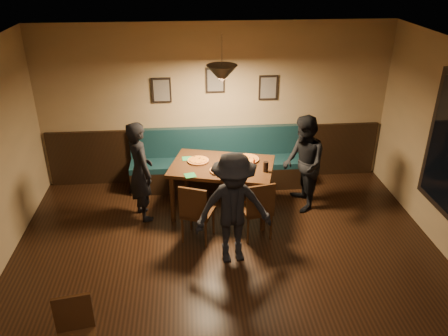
% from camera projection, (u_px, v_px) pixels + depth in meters
% --- Properties ---
extents(floor, '(7.00, 7.00, 0.00)m').
position_uv_depth(floor, '(237.00, 316.00, 5.25)').
color(floor, black).
rests_on(floor, ground).
extents(ceiling, '(7.00, 7.00, 0.00)m').
position_uv_depth(ceiling, '(241.00, 80.00, 4.01)').
color(ceiling, silver).
rests_on(ceiling, ground).
extents(wall_back, '(6.00, 0.00, 6.00)m').
position_uv_depth(wall_back, '(215.00, 105.00, 7.76)').
color(wall_back, '#8C704F').
rests_on(wall_back, ground).
extents(wainscot, '(5.88, 0.06, 1.00)m').
position_uv_depth(wainscot, '(216.00, 154.00, 8.13)').
color(wainscot, black).
rests_on(wainscot, ground).
extents(booth_bench, '(3.00, 0.60, 1.00)m').
position_uv_depth(booth_bench, '(217.00, 160.00, 7.89)').
color(booth_bench, '#0F232D').
rests_on(booth_bench, ground).
extents(picture_left, '(0.32, 0.04, 0.42)m').
position_uv_depth(picture_left, '(162.00, 90.00, 7.53)').
color(picture_left, black).
rests_on(picture_left, wall_back).
extents(picture_center, '(0.32, 0.04, 0.42)m').
position_uv_depth(picture_center, '(215.00, 80.00, 7.53)').
color(picture_center, black).
rests_on(picture_center, wall_back).
extents(picture_right, '(0.32, 0.04, 0.42)m').
position_uv_depth(picture_right, '(268.00, 88.00, 7.67)').
color(picture_right, black).
rests_on(picture_right, wall_back).
extents(pendant_lamp, '(0.44, 0.44, 0.25)m').
position_uv_depth(pendant_lamp, '(222.00, 74.00, 6.33)').
color(pendant_lamp, black).
rests_on(pendant_lamp, ceiling).
extents(dining_table, '(1.76, 1.36, 0.83)m').
position_uv_depth(dining_table, '(222.00, 188.00, 7.14)').
color(dining_table, '#321D0E').
rests_on(dining_table, floor).
extents(chair_near_left, '(0.53, 0.53, 0.92)m').
position_uv_depth(chair_near_left, '(198.00, 211.00, 6.45)').
color(chair_near_left, black).
rests_on(chair_near_left, floor).
extents(chair_near_right, '(0.48, 0.48, 0.93)m').
position_uv_depth(chair_near_right, '(256.00, 208.00, 6.52)').
color(chair_near_right, black).
rests_on(chair_near_right, floor).
extents(diner_left, '(0.59, 0.69, 1.59)m').
position_uv_depth(diner_left, '(140.00, 171.00, 6.84)').
color(diner_left, black).
rests_on(diner_left, floor).
extents(diner_right, '(0.61, 0.78, 1.56)m').
position_uv_depth(diner_right, '(303.00, 164.00, 7.11)').
color(diner_right, black).
rests_on(diner_right, floor).
extents(diner_front, '(1.08, 0.70, 1.58)m').
position_uv_depth(diner_front, '(233.00, 209.00, 5.87)').
color(diner_front, black).
rests_on(diner_front, floor).
extents(pizza_a, '(0.42, 0.42, 0.04)m').
position_uv_depth(pizza_a, '(198.00, 160.00, 7.05)').
color(pizza_a, orange).
rests_on(pizza_a, dining_table).
extents(pizza_b, '(0.41, 0.41, 0.04)m').
position_uv_depth(pizza_b, '(221.00, 170.00, 6.75)').
color(pizza_b, gold).
rests_on(pizza_b, dining_table).
extents(pizza_c, '(0.42, 0.42, 0.04)m').
position_uv_depth(pizza_c, '(247.00, 159.00, 7.10)').
color(pizza_c, '#C06D24').
rests_on(pizza_c, dining_table).
extents(soda_glass, '(0.09, 0.09, 0.16)m').
position_uv_depth(soda_glass, '(266.00, 167.00, 6.72)').
color(soda_glass, black).
rests_on(soda_glass, dining_table).
extents(tabasco_bottle, '(0.03, 0.03, 0.12)m').
position_uv_depth(tabasco_bottle, '(254.00, 162.00, 6.91)').
color(tabasco_bottle, maroon).
rests_on(tabasco_bottle, dining_table).
extents(napkin_a, '(0.17, 0.17, 0.01)m').
position_uv_depth(napkin_a, '(187.00, 159.00, 7.16)').
color(napkin_a, '#227F43').
rests_on(napkin_a, dining_table).
extents(napkin_b, '(0.19, 0.19, 0.01)m').
position_uv_depth(napkin_b, '(190.00, 175.00, 6.63)').
color(napkin_b, '#1B682F').
rests_on(napkin_b, dining_table).
extents(cutlery_set, '(0.21, 0.08, 0.00)m').
position_uv_depth(cutlery_set, '(222.00, 176.00, 6.63)').
color(cutlery_set, silver).
rests_on(cutlery_set, dining_table).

